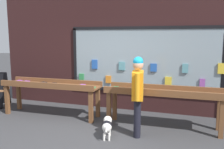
# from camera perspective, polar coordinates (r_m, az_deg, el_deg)

# --- Properties ---
(ground_plane) EXTENTS (40.00, 40.00, 0.00)m
(ground_plane) POSITION_cam_1_polar(r_m,az_deg,el_deg) (5.08, -6.93, -14.75)
(ground_plane) COLOR #38383A
(shopfront_facade) EXTENTS (7.18, 0.29, 3.56)m
(shopfront_facade) POSITION_cam_1_polar(r_m,az_deg,el_deg) (6.88, 2.08, 6.50)
(shopfront_facade) COLOR #331919
(shopfront_facade) RESTS_ON ground_plane
(display_table_left) EXTENTS (2.56, 0.70, 0.91)m
(display_table_left) POSITION_cam_1_polar(r_m,az_deg,el_deg) (6.52, -13.72, -2.92)
(display_table_left) COLOR brown
(display_table_left) RESTS_ON ground_plane
(display_table_right) EXTENTS (2.56, 0.69, 0.92)m
(display_table_right) POSITION_cam_1_polar(r_m,az_deg,el_deg) (5.57, 11.67, -4.73)
(display_table_right) COLOR brown
(display_table_right) RESTS_ON ground_plane
(person_browsing) EXTENTS (0.30, 0.64, 1.63)m
(person_browsing) POSITION_cam_1_polar(r_m,az_deg,el_deg) (5.01, 5.90, -3.72)
(person_browsing) COLOR black
(person_browsing) RESTS_ON ground_plane
(small_dog) EXTENTS (0.31, 0.60, 0.37)m
(small_dog) POSITION_cam_1_polar(r_m,az_deg,el_deg) (5.11, -1.14, -11.54)
(small_dog) COLOR white
(small_dog) RESTS_ON ground_plane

